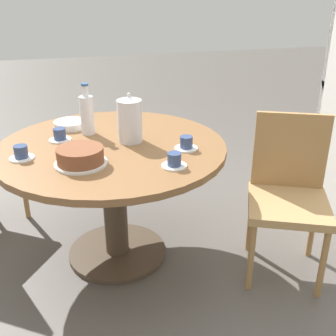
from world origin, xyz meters
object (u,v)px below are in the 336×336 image
(coffee_pot, at_px, (130,120))
(cup_a, at_px, (186,144))
(chair_a, at_px, (288,193))
(cup_d, at_px, (60,136))
(cake_main, at_px, (80,156))
(cup_b, at_px, (174,161))
(cup_c, at_px, (21,154))
(water_bottle, at_px, (87,114))

(coffee_pot, height_order, cup_a, coffee_pot)
(chair_a, relative_size, cup_d, 7.15)
(chair_a, bearing_deg, coffee_pot, 179.41)
(cake_main, bearing_deg, cup_b, 72.25)
(coffee_pot, height_order, cake_main, coffee_pot)
(coffee_pot, xyz_separation_m, cup_d, (-0.11, -0.37, -0.10))
(chair_a, relative_size, cup_a, 7.15)
(cup_d, bearing_deg, cup_c, -41.64)
(chair_a, bearing_deg, water_bottle, 175.61)
(cake_main, xyz_separation_m, cup_a, (-0.06, 0.55, -0.01))
(cake_main, height_order, cup_d, cake_main)
(cup_a, bearing_deg, cup_c, -95.58)
(chair_a, xyz_separation_m, cup_b, (0.02, -0.65, 0.27))
(cup_c, distance_m, cup_d, 0.29)
(cup_b, bearing_deg, cup_d, -133.91)
(cake_main, xyz_separation_m, cup_d, (-0.36, -0.09, -0.01))
(cake_main, bearing_deg, cup_d, -166.25)
(chair_a, relative_size, cup_b, 7.15)
(coffee_pot, bearing_deg, cake_main, -48.69)
(cup_a, bearing_deg, cup_d, -114.96)
(cake_main, distance_m, cup_a, 0.55)
(cup_b, distance_m, cup_d, 0.72)
(water_bottle, xyz_separation_m, cup_b, (0.57, 0.36, -0.09))
(coffee_pot, relative_size, cup_a, 2.21)
(cup_c, bearing_deg, water_bottle, 129.29)
(water_bottle, height_order, cup_c, water_bottle)
(cake_main, bearing_deg, water_bottle, 170.43)
(chair_a, xyz_separation_m, water_bottle, (-0.55, -1.01, 0.36))
(chair_a, distance_m, cake_main, 1.12)
(chair_a, bearing_deg, cup_d, -177.93)
(cup_c, bearing_deg, cup_a, 84.42)
(coffee_pot, xyz_separation_m, water_bottle, (-0.18, -0.21, -0.01))
(coffee_pot, bearing_deg, cup_d, -106.21)
(cup_a, bearing_deg, chair_a, 71.38)
(water_bottle, relative_size, cup_b, 2.38)
(coffee_pot, distance_m, cup_a, 0.34)
(cup_b, xyz_separation_m, cup_d, (-0.50, -0.52, 0.00))
(water_bottle, distance_m, cup_c, 0.47)
(chair_a, height_order, cup_c, chair_a)
(cake_main, distance_m, cup_b, 0.45)
(water_bottle, bearing_deg, cup_a, 52.15)
(cup_d, bearing_deg, cup_a, 65.04)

